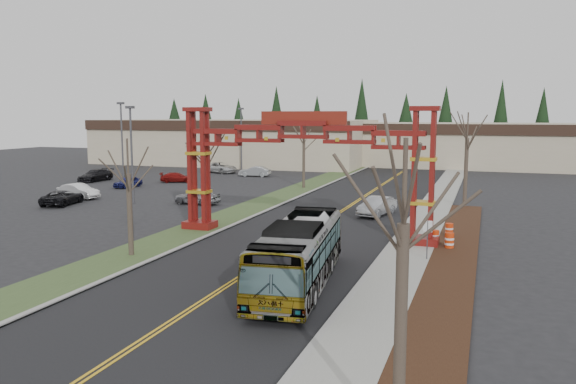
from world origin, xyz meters
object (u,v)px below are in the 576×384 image
at_px(light_pole_far, 241,134).
at_px(light_pole_mid, 122,136).
at_px(parked_car_near_a, 197,196).
at_px(bare_tree_median_near, 128,174).
at_px(transit_bus, 299,254).
at_px(retail_building_west, 236,141).
at_px(parked_car_mid_b, 128,182).
at_px(parked_car_far_c, 95,175).
at_px(parked_car_far_b, 220,168).
at_px(barrel_south, 449,241).
at_px(light_pole_near, 131,147).
at_px(barrel_north, 449,231).
at_px(retail_building_east, 477,144).
at_px(bare_tree_median_far, 304,142).
at_px(parked_car_near_c, 63,197).
at_px(bare_tree_right_far, 467,139).
at_px(street_sign, 428,232).
at_px(parked_car_mid_a, 177,177).
at_px(parked_car_far_a, 255,171).
at_px(barrel_mid, 435,238).
at_px(bare_tree_right_near, 404,226).
at_px(bare_tree_median_mid, 207,155).
at_px(parked_car_near_b, 78,191).
at_px(gateway_arch, 303,150).

bearing_deg(light_pole_far, light_pole_mid, -112.24).
distance_m(parked_car_near_a, bare_tree_median_near, 20.05).
relative_size(transit_bus, parked_car_near_a, 2.64).
height_order(retail_building_west, parked_car_mid_b, retail_building_west).
bearing_deg(parked_car_far_c, parked_car_far_b, 57.43).
xyz_separation_m(light_pole_mid, barrel_south, (41.13, -23.52, -5.21)).
distance_m(transit_bus, light_pole_near, 30.49).
relative_size(transit_bus, bare_tree_median_near, 1.66).
relative_size(parked_car_near_a, barrel_north, 4.40).
relative_size(retail_building_east, bare_tree_median_far, 5.12).
bearing_deg(bare_tree_median_near, parked_car_near_c, 141.02).
bearing_deg(parked_car_near_c, light_pole_far, -105.08).
relative_size(bare_tree_right_far, street_sign, 3.60).
distance_m(parked_car_mid_a, parked_car_far_a, 11.40).
xyz_separation_m(parked_car_far_b, barrel_mid, (33.62, -36.51, -0.28)).
relative_size(parked_car_near_c, bare_tree_median_near, 0.71).
xyz_separation_m(transit_bus, bare_tree_right_near, (6.69, -12.24, 4.14)).
bearing_deg(parked_car_far_c, retail_building_west, 83.27).
xyz_separation_m(parked_car_far_c, barrel_mid, (43.89, -21.81, -0.27)).
height_order(bare_tree_median_mid, bare_tree_right_far, bare_tree_right_far).
distance_m(light_pole_mid, light_pole_far, 20.45).
bearing_deg(barrel_south, barrel_north, 93.84).
relative_size(bare_tree_right_near, light_pole_near, 0.85).
distance_m(bare_tree_right_far, light_pole_mid, 41.83).
height_order(parked_car_near_a, parked_car_mid_b, parked_car_near_a).
xyz_separation_m(parked_car_far_c, barrel_south, (44.84, -22.80, -0.22)).
relative_size(transit_bus, parked_car_near_b, 2.55).
xyz_separation_m(transit_bus, barrel_mid, (5.51, 11.29, -1.14)).
bearing_deg(light_pole_near, street_sign, -23.73).
relative_size(gateway_arch, bare_tree_median_near, 2.60).
distance_m(parked_car_far_b, light_pole_mid, 16.22).
distance_m(bare_tree_median_far, light_pole_far, 23.28).
xyz_separation_m(parked_car_far_b, bare_tree_median_mid, (16.79, -35.70, 4.60)).
bearing_deg(barrel_mid, parked_car_near_c, 171.41).
bearing_deg(bare_tree_median_far, light_pole_mid, -175.95).
relative_size(parked_car_mid_a, bare_tree_median_far, 0.57).
height_order(parked_car_near_c, barrel_mid, parked_car_near_c).
height_order(parked_car_far_c, barrel_south, parked_car_far_c).
relative_size(transit_bus, bare_tree_median_mid, 1.54).
xyz_separation_m(retail_building_east, parked_car_mid_b, (-37.48, -43.41, -2.87)).
relative_size(parked_car_mid_b, parked_car_far_a, 0.88).
bearing_deg(light_pole_near, retail_building_west, 102.63).
xyz_separation_m(retail_building_east, street_sign, (-1.24, -65.82, -1.80)).
relative_size(retail_building_west, bare_tree_right_near, 5.88).
bearing_deg(bare_tree_median_mid, gateway_arch, -9.56).
xyz_separation_m(bare_tree_median_far, light_pole_mid, (-23.35, -1.65, 0.47)).
bearing_deg(parked_car_mid_b, barrel_south, -20.37).
relative_size(transit_bus, bare_tree_median_far, 1.57).
height_order(parked_car_mid_a, barrel_mid, parked_car_mid_a).
bearing_deg(parked_car_mid_b, light_pole_far, 87.27).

